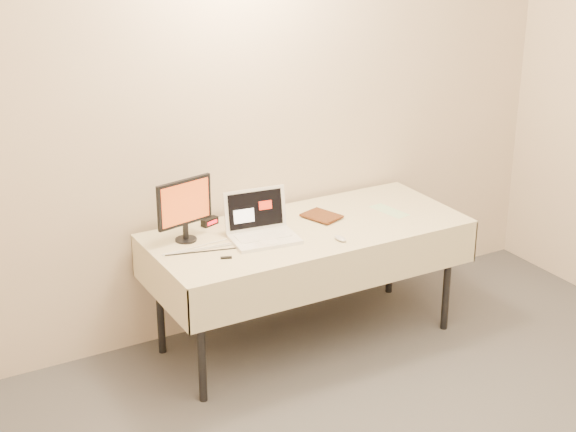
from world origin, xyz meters
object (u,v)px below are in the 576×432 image
laptop (261,227)px  book (313,205)px  monitor (184,205)px  table (308,237)px

laptop → book: laptop is taller
book → laptop: bearing=170.0°
laptop → monitor: (-0.39, 0.16, 0.15)m
table → book: size_ratio=8.60×
monitor → book: (0.76, -0.11, -0.10)m
book → monitor: bearing=153.8°
monitor → book: 0.78m
laptop → monitor: size_ratio=1.11×
laptop → monitor: monitor is taller
monitor → book: bearing=-20.4°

